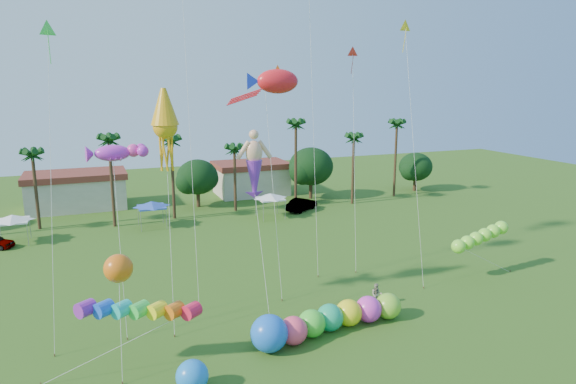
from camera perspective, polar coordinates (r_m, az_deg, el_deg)
name	(u,v)px	position (r m, az deg, el deg)	size (l,w,h in m)	color
tree_line	(218,175)	(68.42, -7.76, 1.88)	(69.46, 8.91, 11.00)	#3A2819
buildings_row	(161,187)	(73.44, -13.89, 0.52)	(35.00, 7.00, 4.00)	beige
tent_row	(152,205)	(59.67, -14.86, -1.41)	(31.00, 4.00, 0.60)	white
car_b	(302,204)	(66.37, 1.55, -1.38)	(1.74, 5.00, 1.65)	#4C4C54
spectator_b	(377,295)	(39.29, 9.81, -11.17)	(0.82, 0.64, 1.70)	gray
caterpillar_inflatable	(324,320)	(34.69, 3.99, -14.04)	(11.49, 3.46, 2.33)	#FD4269
blue_ball	(192,376)	(29.54, -10.60, -19.45)	(1.76, 1.76, 1.76)	#197AE8
rainbow_tube	(162,316)	(30.82, -13.82, -13.19)	(9.83, 3.76, 3.72)	#F81B43
green_worm	(458,246)	(44.85, 18.41, -5.76)	(8.88, 1.23, 3.68)	#7FF035
orange_ball_kite	(118,268)	(30.37, -18.33, -8.06)	(1.62, 2.58, 6.90)	orange
merman_kite	(254,169)	(36.47, -3.77, 2.58)	(2.04, 4.88, 12.59)	#EFAE87
fish_kite	(278,81)	(40.70, -1.16, 12.19)	(5.25, 5.52, 17.38)	red
squid_kite	(165,127)	(35.00, -13.49, 7.08)	(2.34, 4.46, 16.00)	orange
lobster_kite	(113,153)	(35.43, -18.90, 4.11)	(4.23, 4.57, 12.49)	#C129CF
delta_kite_red	(353,57)	(47.02, 7.20, 14.62)	(2.07, 4.50, 19.38)	red
delta_kite_yellow	(406,32)	(43.89, 12.94, 16.93)	(1.21, 4.48, 21.18)	yellow
delta_kite_green	(48,36)	(35.55, -25.14, 15.45)	(1.76, 4.42, 19.96)	#36E648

